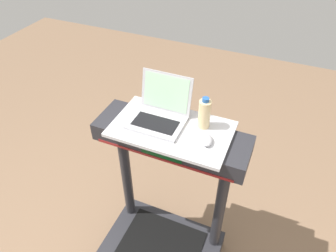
# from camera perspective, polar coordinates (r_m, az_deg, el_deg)

# --- Properties ---
(desk_board) EXTENTS (0.67, 0.40, 0.02)m
(desk_board) POSITION_cam_1_polar(r_m,az_deg,el_deg) (1.74, 0.65, -0.54)
(desk_board) COLOR silver
(desk_board) RESTS_ON treadmill_base
(laptop) EXTENTS (0.30, 0.28, 0.24)m
(laptop) POSITION_cam_1_polar(r_m,az_deg,el_deg) (1.76, -1.52, 2.49)
(laptop) COLOR #B7B7BC
(laptop) RESTS_ON desk_board
(computer_mouse) EXTENTS (0.09, 0.11, 0.03)m
(computer_mouse) POSITION_cam_1_polar(r_m,az_deg,el_deg) (1.64, 7.13, -2.52)
(computer_mouse) COLOR #B2B2B7
(computer_mouse) RESTS_ON desk_board
(water_bottle) EXTENTS (0.07, 0.07, 0.19)m
(water_bottle) POSITION_cam_1_polar(r_m,az_deg,el_deg) (1.70, 6.69, 2.28)
(water_bottle) COLOR beige
(water_bottle) RESTS_ON desk_board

